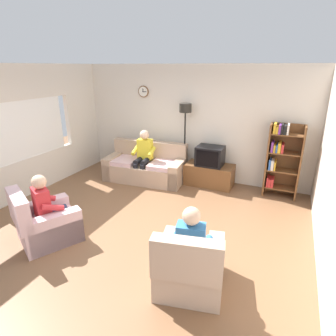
{
  "coord_description": "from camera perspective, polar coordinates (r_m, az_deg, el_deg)",
  "views": [
    {
      "loc": [
        2.21,
        -3.7,
        2.64
      ],
      "look_at": [
        0.25,
        0.67,
        0.89
      ],
      "focal_mm": 29.84,
      "sensor_mm": 36.0,
      "label": 1
    }
  ],
  "objects": [
    {
      "name": "tv_stand",
      "position": [
        6.61,
        8.43,
        -1.36
      ],
      "size": [
        1.1,
        0.56,
        0.5
      ],
      "color": "brown",
      "rests_on": "ground_plane"
    },
    {
      "name": "person_in_right_armchair",
      "position": [
        3.58,
        4.82,
        -14.73
      ],
      "size": [
        0.57,
        0.59,
        1.12
      ],
      "color": "#3372B2",
      "rests_on": "ground_plane"
    },
    {
      "name": "tv",
      "position": [
        6.43,
        8.58,
        2.46
      ],
      "size": [
        0.6,
        0.49,
        0.44
      ],
      "color": "black",
      "rests_on": "tv_stand"
    },
    {
      "name": "person_in_left_armchair",
      "position": [
        4.79,
        -23.2,
        -6.87
      ],
      "size": [
        0.61,
        0.63,
        1.12
      ],
      "color": "red",
      "rests_on": "ground_plane"
    },
    {
      "name": "back_wall_assembly",
      "position": [
        6.86,
        4.88,
        9.16
      ],
      "size": [
        6.2,
        0.17,
        2.7
      ],
      "color": "silver",
      "rests_on": "ground_plane"
    },
    {
      "name": "bookshelf",
      "position": [
        6.29,
        22.11,
        1.95
      ],
      "size": [
        0.68,
        0.36,
        1.57
      ],
      "color": "brown",
      "rests_on": "ground_plane"
    },
    {
      "name": "person_on_couch",
      "position": [
        6.63,
        -5.06,
        2.96
      ],
      "size": [
        0.54,
        0.56,
        1.24
      ],
      "color": "yellow",
      "rests_on": "ground_plane"
    },
    {
      "name": "armchair_near_window",
      "position": [
        4.92,
        -23.7,
        -10.4
      ],
      "size": [
        1.12,
        1.16,
        0.9
      ],
      "color": "beige",
      "rests_on": "ground_plane"
    },
    {
      "name": "armchair_near_bookshelf",
      "position": [
        3.7,
        4.48,
        -19.52
      ],
      "size": [
        0.96,
        1.03,
        0.9
      ],
      "color": "tan",
      "rests_on": "ground_plane"
    },
    {
      "name": "floor_lamp",
      "position": [
        6.57,
        3.52,
        9.59
      ],
      "size": [
        0.28,
        0.28,
        1.85
      ],
      "color": "black",
      "rests_on": "ground_plane"
    },
    {
      "name": "left_wall_assembly",
      "position": [
        6.43,
        -29.04,
        5.85
      ],
      "size": [
        0.12,
        5.8,
        2.7
      ],
      "color": "silver",
      "rests_on": "ground_plane"
    },
    {
      "name": "ground_plane",
      "position": [
        5.05,
        -5.87,
        -11.56
      ],
      "size": [
        12.0,
        12.0,
        0.0
      ],
      "primitive_type": "plane",
      "color": "brown"
    },
    {
      "name": "couch",
      "position": [
        6.85,
        -4.59,
        0.13
      ],
      "size": [
        1.97,
        1.04,
        0.9
      ],
      "color": "tan",
      "rests_on": "ground_plane"
    }
  ]
}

